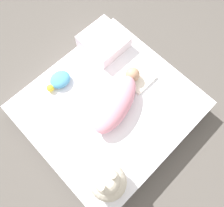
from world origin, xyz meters
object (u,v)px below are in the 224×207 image
(bunny_plush, at_px, (108,182))
(swaddled_baby, at_px, (116,101))
(turtle_plush, at_px, (59,80))
(pillow, at_px, (104,42))

(bunny_plush, bearing_deg, swaddled_baby, -140.29)
(swaddled_baby, relative_size, bunny_plush, 1.38)
(swaddled_baby, xyz_separation_m, bunny_plush, (0.39, 0.33, 0.07))
(swaddled_baby, height_order, turtle_plush, swaddled_baby)
(turtle_plush, bearing_deg, pillow, -179.20)
(swaddled_baby, bearing_deg, turtle_plush, 95.31)
(bunny_plush, bearing_deg, turtle_plush, -106.90)
(pillow, xyz_separation_m, bunny_plush, (0.68, 0.75, 0.09))
(turtle_plush, bearing_deg, bunny_plush, 73.10)
(swaddled_baby, relative_size, pillow, 1.78)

